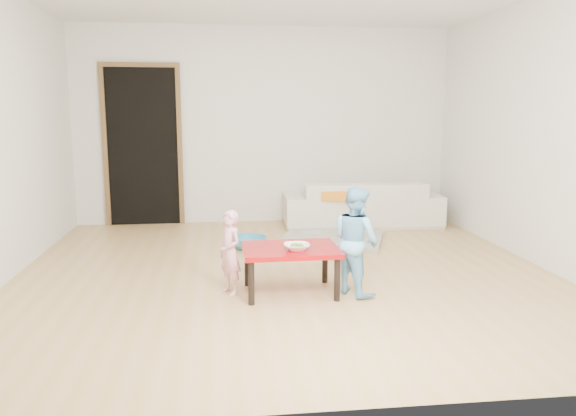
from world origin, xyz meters
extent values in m
cube|color=tan|center=(0.00, 0.00, 0.00)|extent=(5.00, 5.00, 0.01)
cube|color=silver|center=(0.00, 2.50, 1.30)|extent=(5.00, 0.02, 2.60)
cube|color=silver|center=(2.50, 0.00, 1.30)|extent=(0.02, 5.00, 2.60)
imported|color=beige|center=(1.25, 2.05, 0.30)|extent=(2.07, 0.88, 0.60)
cube|color=orange|center=(0.90, 1.82, 0.45)|extent=(0.54, 0.50, 0.12)
imported|color=white|center=(0.01, -0.71, 0.42)|extent=(0.21, 0.21, 0.05)
imported|color=pink|center=(-0.53, -0.57, 0.35)|extent=(0.27, 0.31, 0.70)
imported|color=#67B8EF|center=(0.51, -0.68, 0.45)|extent=(0.51, 0.55, 0.90)
imported|color=teal|center=(-0.31, 0.95, 0.06)|extent=(0.41, 0.41, 0.13)
camera|label=1|loc=(-0.58, -5.09, 1.52)|focal=35.00mm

